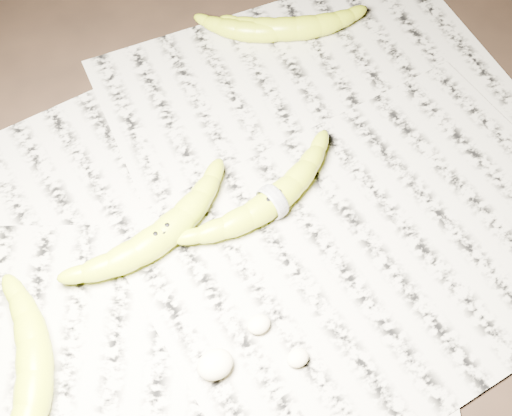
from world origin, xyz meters
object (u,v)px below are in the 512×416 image
banana_left_b (34,376)px  banana_taped (272,200)px  banana_upper_b (256,30)px  banana_upper_a (296,27)px  banana_center (161,234)px

banana_left_b → banana_taped: size_ratio=0.97×
banana_left_b → banana_taped: bearing=-56.0°
banana_left_b → banana_upper_b: banana_left_b is taller
banana_upper_a → banana_upper_b: 0.06m
banana_taped → banana_upper_a: size_ratio=1.18×
banana_center → banana_upper_a: size_ratio=1.15×
banana_left_b → banana_upper_b: (0.47, 0.33, -0.00)m
banana_taped → banana_upper_a: 0.31m
banana_upper_a → banana_upper_b: size_ratio=1.17×
banana_left_b → banana_center: size_ratio=0.99×
banana_left_b → banana_upper_a: size_ratio=1.14×
banana_left_b → banana_taped: 0.34m
banana_upper_b → banana_left_b: bearing=-111.2°
banana_center → banana_upper_b: (0.27, 0.24, -0.00)m
banana_upper_a → banana_center: bearing=-121.4°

